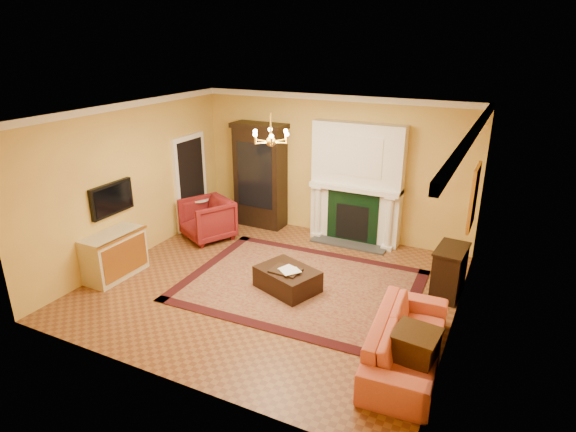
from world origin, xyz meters
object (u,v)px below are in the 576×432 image
Objects in this scene: china_cabinet at (260,178)px; end_table at (415,354)px; pedestal_table at (200,212)px; console_table at (449,273)px; coral_sofa at (408,334)px; leather_ottoman at (287,279)px; commode at (114,255)px; wingback_armchair at (207,217)px.

china_cabinet reaches higher than end_table.
pedestal_table is 1.25× the size of end_table.
china_cabinet reaches higher than console_table.
coral_sofa is 2.20× the size of leather_ottoman.
commode is (-0.07, -2.49, -0.02)m from pedestal_table.
console_table is (0.21, 2.07, -0.01)m from coral_sofa.
coral_sofa is 3.70× the size of end_table.
china_cabinet is 2.23× the size of leather_ottoman.
end_table is 0.72× the size of console_table.
end_table is (4.95, -2.50, -0.18)m from wingback_armchair.
end_table is (4.34, -3.74, -0.82)m from china_cabinet.
pedestal_table is at bearing 59.23° from coral_sofa.
wingback_armchair is at bearing 78.15° from commode.
console_table is at bearing 20.46° from commode.
china_cabinet is 5.79m from end_table.
wingback_armchair reaches higher than commode.
commode reaches higher than end_table.
china_cabinet is 2.32× the size of wingback_armchair.
console_table is 2.70m from leather_ottoman.
console_table is at bearing 42.96° from leather_ottoman.
pedestal_table is (-1.04, -0.92, -0.69)m from china_cabinet.
leather_ottoman is (2.52, -1.25, -0.28)m from wingback_armchair.
china_cabinet reaches higher than leather_ottoman.
china_cabinet is 3.00× the size of pedestal_table.
console_table is at bearing -5.76° from pedestal_table.
wingback_armchair is 2.22m from commode.
coral_sofa is at bearing -26.60° from pedestal_table.
commode reaches higher than leather_ottoman.
coral_sofa reaches higher than console_table.
china_cabinet is 1.01× the size of coral_sofa.
commode is (-0.50, -2.17, -0.07)m from wingback_armchair.
console_table is 0.83× the size of leather_ottoman.
console_table is at bearing -9.94° from coral_sofa.
commode is at bearing 84.42° from coral_sofa.
end_table is at bearing -2.47° from commode.
end_table is at bearing -27.72° from pedestal_table.
coral_sofa reaches higher than end_table.
wingback_armchair is 2.83m from leather_ottoman.
leather_ottoman is (-2.49, -1.02, -0.21)m from console_table.
china_cabinet is 4.69m from console_table.
end_table is at bearing -39.79° from china_cabinet.
commode is 1.11× the size of leather_ottoman.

